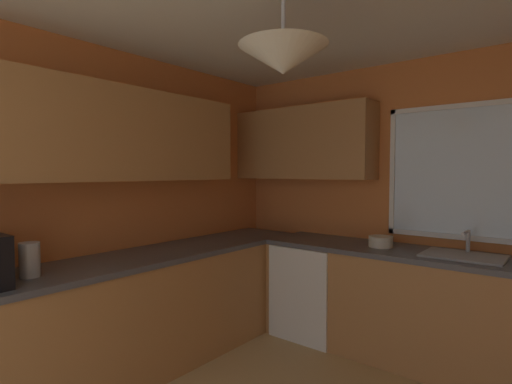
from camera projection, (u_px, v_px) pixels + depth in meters
room_shell at (277, 143)px, 2.51m from camera, size 3.58×3.99×2.54m
counter_run_left at (123, 319)px, 2.90m from camera, size 0.65×3.60×0.89m
counter_run_back at (422, 307)px, 3.14m from camera, size 2.67×0.65×0.89m
dishwasher at (314, 289)px, 3.72m from camera, size 0.60×0.60×0.84m
kettle at (30, 260)px, 2.37m from camera, size 0.12×0.12×0.21m
sink_assembly at (463, 255)px, 2.94m from camera, size 0.55×0.40×0.19m
bowl at (381, 242)px, 3.33m from camera, size 0.20×0.20×0.09m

